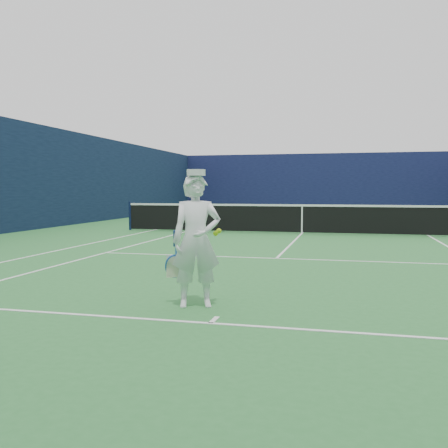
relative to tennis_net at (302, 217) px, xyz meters
name	(u,v)px	position (x,y,z in m)	size (l,w,h in m)	color
ground	(302,234)	(0.00, 0.00, -0.55)	(80.00, 80.00, 0.00)	#2B7233
court_markings	(302,233)	(0.00, 0.00, -0.55)	(11.03, 23.83, 0.01)	white
windscreen_fence	(302,175)	(0.00, 0.00, 1.45)	(20.12, 36.12, 4.00)	#0F143A
tennis_net	(302,217)	(0.00, 0.00, 0.00)	(12.88, 0.09, 1.07)	#141E4C
tennis_player	(196,240)	(-0.40, -11.11, 0.31)	(0.85, 0.60, 1.78)	white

